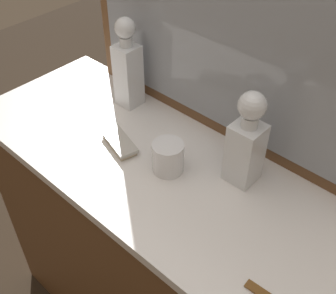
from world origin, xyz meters
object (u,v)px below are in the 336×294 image
(crystal_decanter_far_left, at_px, (128,71))
(crystal_tumbler_rear, at_px, (167,159))
(crystal_decanter_rear, at_px, (246,147))
(silver_brush_right, at_px, (119,143))

(crystal_decanter_far_left, distance_m, crystal_tumbler_rear, 0.35)
(crystal_decanter_far_left, relative_size, crystal_decanter_rear, 1.09)
(crystal_decanter_far_left, height_order, silver_brush_right, crystal_decanter_far_left)
(crystal_decanter_rear, height_order, silver_brush_right, crystal_decanter_rear)
(crystal_decanter_rear, relative_size, crystal_tumbler_rear, 3.07)
(crystal_decanter_far_left, relative_size, silver_brush_right, 1.97)
(crystal_decanter_far_left, height_order, crystal_decanter_rear, crystal_decanter_far_left)
(crystal_tumbler_rear, bearing_deg, silver_brush_right, -172.95)
(crystal_decanter_far_left, distance_m, crystal_decanter_rear, 0.47)
(crystal_decanter_rear, xyz_separation_m, silver_brush_right, (-0.34, -0.13, -0.10))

